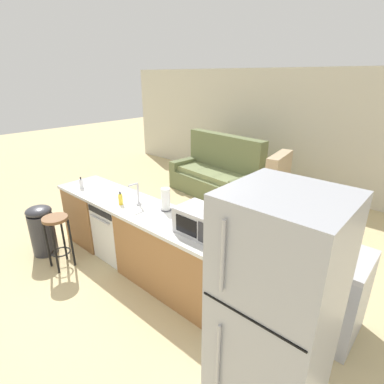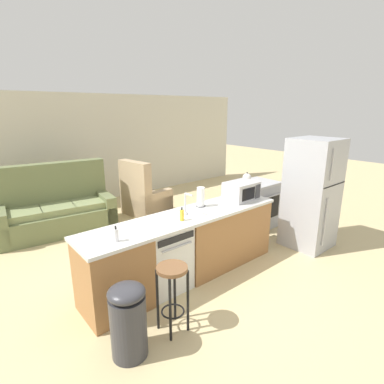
{
  "view_description": "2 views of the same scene",
  "coord_description": "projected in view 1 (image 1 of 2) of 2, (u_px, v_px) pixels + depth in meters",
  "views": [
    {
      "loc": [
        3.0,
        -2.14,
        2.45
      ],
      "look_at": [
        0.47,
        0.7,
        0.96
      ],
      "focal_mm": 28.0,
      "sensor_mm": 36.0,
      "label": 1
    },
    {
      "loc": [
        -2.2,
        -2.89,
        2.27
      ],
      "look_at": [
        0.58,
        0.4,
        1.06
      ],
      "focal_mm": 28.0,
      "sensor_mm": 36.0,
      "label": 2
    }
  ],
  "objects": [
    {
      "name": "paper_towel_roll",
      "position": [
        166.0,
        200.0,
        3.63
      ],
      "size": [
        0.14,
        0.14,
        0.28
      ],
      "color": "#4C4C51",
      "rests_on": "kitchen_counter"
    },
    {
      "name": "microwave",
      "position": [
        201.0,
        221.0,
        3.09
      ],
      "size": [
        0.5,
        0.37,
        0.28
      ],
      "color": "#B7B7BC",
      "rests_on": "kitchen_counter"
    },
    {
      "name": "soap_bottle",
      "position": [
        121.0,
        199.0,
        3.81
      ],
      "size": [
        0.06,
        0.06,
        0.18
      ],
      "color": "yellow",
      "rests_on": "kitchen_counter"
    },
    {
      "name": "sink_faucet",
      "position": [
        137.0,
        195.0,
        3.78
      ],
      "size": [
        0.07,
        0.18,
        0.3
      ],
      "color": "silver",
      "rests_on": "kitchen_counter"
    },
    {
      "name": "ground_plane",
      "position": [
        134.0,
        261.0,
        4.23
      ],
      "size": [
        24.0,
        24.0,
        0.0
      ],
      "primitive_type": "plane",
      "color": "tan"
    },
    {
      "name": "kitchen_counter",
      "position": [
        143.0,
        241.0,
        3.93
      ],
      "size": [
        2.94,
        0.66,
        0.9
      ],
      "color": "#9E6B3D",
      "rests_on": "ground_plane"
    },
    {
      "name": "kettle",
      "position": [
        318.0,
        232.0,
        3.0
      ],
      "size": [
        0.21,
        0.17,
        0.19
      ],
      "color": "silver",
      "rests_on": "stove_range"
    },
    {
      "name": "refrigerator",
      "position": [
        274.0,
        314.0,
        2.07
      ],
      "size": [
        0.72,
        0.73,
        1.81
      ],
      "color": "#A8AAB2",
      "rests_on": "ground_plane"
    },
    {
      "name": "wall_back",
      "position": [
        293.0,
        132.0,
        6.5
      ],
      "size": [
        10.0,
        0.06,
        2.6
      ],
      "color": "beige",
      "rests_on": "ground_plane"
    },
    {
      "name": "bar_stool",
      "position": [
        57.0,
        231.0,
        3.93
      ],
      "size": [
        0.32,
        0.32,
        0.74
      ],
      "color": "brown",
      "rests_on": "ground_plane"
    },
    {
      "name": "armchair",
      "position": [
        287.0,
        203.0,
        5.27
      ],
      "size": [
        0.92,
        0.96,
        1.2
      ],
      "color": "tan",
      "rests_on": "ground_plane"
    },
    {
      "name": "couch",
      "position": [
        218.0,
        176.0,
        6.53
      ],
      "size": [
        2.09,
        1.14,
        1.27
      ],
      "color": "#667047",
      "rests_on": "ground_plane"
    },
    {
      "name": "trash_bin",
      "position": [
        42.0,
        230.0,
        4.3
      ],
      "size": [
        0.35,
        0.35,
        0.74
      ],
      "color": "#333338",
      "rests_on": "ground_plane"
    },
    {
      "name": "dishwasher",
      "position": [
        121.0,
        229.0,
        4.23
      ],
      "size": [
        0.58,
        0.61,
        0.84
      ],
      "color": "white",
      "rests_on": "ground_plane"
    },
    {
      "name": "stove_range",
      "position": [
        321.0,
        289.0,
        3.0
      ],
      "size": [
        0.76,
        0.68,
        0.9
      ],
      "color": "#A8AAB2",
      "rests_on": "ground_plane"
    },
    {
      "name": "dish_soap_bottle",
      "position": [
        81.0,
        184.0,
        4.35
      ],
      "size": [
        0.06,
        0.06,
        0.18
      ],
      "color": "silver",
      "rests_on": "kitchen_counter"
    }
  ]
}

